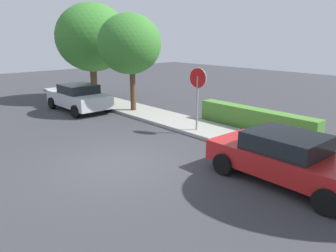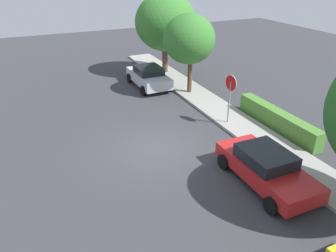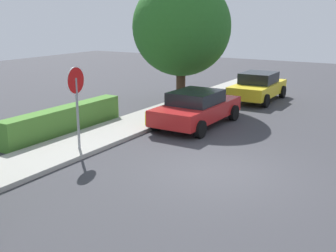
{
  "view_description": "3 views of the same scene",
  "coord_description": "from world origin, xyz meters",
  "px_view_note": "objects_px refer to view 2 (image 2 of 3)",
  "views": [
    {
      "loc": [
        8.35,
        -5.21,
        3.94
      ],
      "look_at": [
        0.22,
        1.98,
        0.95
      ],
      "focal_mm": 35.0,
      "sensor_mm": 36.0,
      "label": 1
    },
    {
      "loc": [
        12.24,
        -4.94,
        7.76
      ],
      "look_at": [
        -0.26,
        0.73,
        0.87
      ],
      "focal_mm": 35.0,
      "sensor_mm": 36.0,
      "label": 2
    },
    {
      "loc": [
        -10.13,
        -4.53,
        4.22
      ],
      "look_at": [
        -1.18,
        0.88,
        1.46
      ],
      "focal_mm": 45.0,
      "sensor_mm": 36.0,
      "label": 3
    }
  ],
  "objects_px": {
    "parked_car_silver": "(149,76)",
    "parked_car_red": "(266,167)",
    "street_tree_far": "(166,22)",
    "street_tree_near_corner": "(189,39)",
    "stop_sign": "(230,91)",
    "fire_hydrant": "(269,150)"
  },
  "relations": [
    {
      "from": "parked_car_silver",
      "to": "parked_car_red",
      "type": "bearing_deg",
      "value": 0.37
    },
    {
      "from": "parked_car_red",
      "to": "street_tree_far",
      "type": "distance_m",
      "value": 14.95
    },
    {
      "from": "street_tree_near_corner",
      "to": "stop_sign",
      "type": "bearing_deg",
      "value": -1.84
    },
    {
      "from": "parked_car_red",
      "to": "stop_sign",
      "type": "bearing_deg",
      "value": 162.13
    },
    {
      "from": "stop_sign",
      "to": "parked_car_red",
      "type": "bearing_deg",
      "value": -17.87
    },
    {
      "from": "parked_car_red",
      "to": "parked_car_silver",
      "type": "xyz_separation_m",
      "value": [
        -12.17,
        -0.08,
        0.02
      ]
    },
    {
      "from": "street_tree_far",
      "to": "fire_hydrant",
      "type": "relative_size",
      "value": 8.25
    },
    {
      "from": "street_tree_far",
      "to": "parked_car_red",
      "type": "bearing_deg",
      "value": -8.77
    },
    {
      "from": "stop_sign",
      "to": "fire_hydrant",
      "type": "height_order",
      "value": "stop_sign"
    },
    {
      "from": "stop_sign",
      "to": "street_tree_near_corner",
      "type": "bearing_deg",
      "value": 178.16
    },
    {
      "from": "parked_car_red",
      "to": "fire_hydrant",
      "type": "relative_size",
      "value": 6.18
    },
    {
      "from": "street_tree_near_corner",
      "to": "parked_car_red",
      "type": "bearing_deg",
      "value": -10.08
    },
    {
      "from": "fire_hydrant",
      "to": "street_tree_far",
      "type": "bearing_deg",
      "value": 176.31
    },
    {
      "from": "parked_car_silver",
      "to": "fire_hydrant",
      "type": "relative_size",
      "value": 5.82
    },
    {
      "from": "stop_sign",
      "to": "street_tree_far",
      "type": "distance_m",
      "value": 9.72
    },
    {
      "from": "parked_car_red",
      "to": "parked_car_silver",
      "type": "distance_m",
      "value": 12.17
    },
    {
      "from": "parked_car_red",
      "to": "street_tree_far",
      "type": "xyz_separation_m",
      "value": [
        -14.45,
        2.23,
        3.12
      ]
    },
    {
      "from": "parked_car_silver",
      "to": "fire_hydrant",
      "type": "bearing_deg",
      "value": 7.74
    },
    {
      "from": "stop_sign",
      "to": "fire_hydrant",
      "type": "bearing_deg",
      "value": -3.33
    },
    {
      "from": "parked_car_red",
      "to": "street_tree_near_corner",
      "type": "bearing_deg",
      "value": 169.92
    },
    {
      "from": "street_tree_near_corner",
      "to": "fire_hydrant",
      "type": "height_order",
      "value": "street_tree_near_corner"
    },
    {
      "from": "parked_car_red",
      "to": "fire_hydrant",
      "type": "xyz_separation_m",
      "value": [
        -1.38,
        1.39,
        -0.35
      ]
    }
  ]
}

